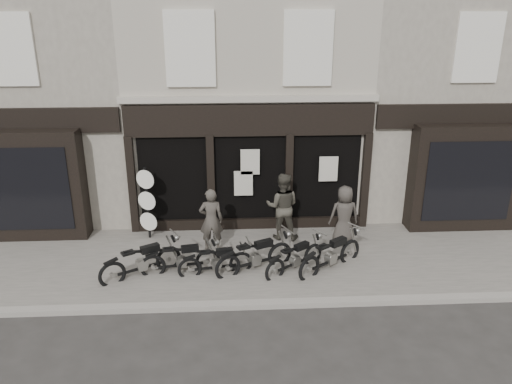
{
  "coord_description": "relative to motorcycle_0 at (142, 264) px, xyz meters",
  "views": [
    {
      "loc": [
        -0.59,
        -11.04,
        6.37
      ],
      "look_at": [
        0.1,
        1.6,
        1.76
      ],
      "focal_mm": 35.0,
      "sensor_mm": 36.0,
      "label": 1
    }
  ],
  "objects": [
    {
      "name": "ground_plane",
      "position": [
        2.83,
        -0.2,
        -0.41
      ],
      "size": [
        90.0,
        90.0,
        0.0
      ],
      "primitive_type": "plane",
      "color": "#2D2B28",
      "rests_on": "ground"
    },
    {
      "name": "pavement",
      "position": [
        2.83,
        0.7,
        -0.35
      ],
      "size": [
        30.0,
        4.2,
        0.12
      ],
      "primitive_type": "cube",
      "color": "#635E57",
      "rests_on": "ground_plane"
    },
    {
      "name": "neighbour_left",
      "position": [
        -3.52,
        5.69,
        3.63
      ],
      "size": [
        5.6,
        6.73,
        8.34
      ],
      "color": "#A19988",
      "rests_on": "ground"
    },
    {
      "name": "motorcycle_3",
      "position": [
        2.85,
        0.12,
        0.0
      ],
      "size": [
        2.04,
        1.2,
        1.05
      ],
      "rotation": [
        0.0,
        0.0,
        0.44
      ],
      "color": "black",
      "rests_on": "ground"
    },
    {
      "name": "motorcycle_2",
      "position": [
        1.86,
        -0.0,
        -0.05
      ],
      "size": [
        1.9,
        0.65,
        0.92
      ],
      "rotation": [
        0.0,
        0.0,
        0.19
      ],
      "color": "black",
      "rests_on": "ground"
    },
    {
      "name": "man_right",
      "position": [
        5.42,
        1.53,
        0.56
      ],
      "size": [
        0.86,
        0.58,
        1.7
      ],
      "primitive_type": "imported",
      "rotation": [
        0.0,
        0.0,
        3.19
      ],
      "color": "#3E3933",
      "rests_on": "pavement"
    },
    {
      "name": "neighbour_right",
      "position": [
        9.18,
        5.69,
        3.63
      ],
      "size": [
        5.6,
        6.73,
        8.34
      ],
      "color": "#A19988",
      "rests_on": "ground"
    },
    {
      "name": "advert_sign_post",
      "position": [
        -0.14,
        2.16,
        0.69
      ],
      "size": [
        0.53,
        0.36,
        2.27
      ],
      "rotation": [
        0.0,
        0.0,
        -0.37
      ],
      "color": "black",
      "rests_on": "ground"
    },
    {
      "name": "motorcycle_4",
      "position": [
        3.87,
        0.07,
        -0.04
      ],
      "size": [
        1.68,
        1.36,
        0.94
      ],
      "rotation": [
        0.0,
        0.0,
        0.64
      ],
      "color": "black",
      "rests_on": "ground"
    },
    {
      "name": "man_left",
      "position": [
        1.7,
        1.29,
        0.6
      ],
      "size": [
        0.67,
        0.45,
        1.78
      ],
      "primitive_type": "imported",
      "rotation": [
        0.0,
        0.0,
        3.18
      ],
      "color": "#433E37",
      "rests_on": "pavement"
    },
    {
      "name": "motorcycle_5",
      "position": [
        4.79,
        0.08,
        0.0
      ],
      "size": [
        1.9,
        1.5,
        1.05
      ],
      "rotation": [
        0.0,
        0.0,
        0.62
      ],
      "color": "black",
      "rests_on": "ground"
    },
    {
      "name": "kerb",
      "position": [
        2.83,
        -1.45,
        -0.35
      ],
      "size": [
        30.0,
        0.25,
        0.13
      ],
      "primitive_type": "cube",
      "color": "gray",
      "rests_on": "ground_plane"
    },
    {
      "name": "motorcycle_0",
      "position": [
        0.0,
        0.0,
        0.0
      ],
      "size": [
        1.95,
        1.36,
        1.04
      ],
      "rotation": [
        0.0,
        0.0,
        0.54
      ],
      "color": "black",
      "rests_on": "ground"
    },
    {
      "name": "motorcycle_1",
      "position": [
        0.97,
        0.12,
        -0.03
      ],
      "size": [
        2.03,
        0.65,
        0.98
      ],
      "rotation": [
        0.0,
        0.0,
        0.17
      ],
      "color": "black",
      "rests_on": "ground"
    },
    {
      "name": "central_building",
      "position": [
        2.83,
        5.75,
        3.67
      ],
      "size": [
        7.3,
        6.22,
        8.34
      ],
      "color": "#A9A091",
      "rests_on": "ground"
    },
    {
      "name": "man_centre",
      "position": [
        3.72,
        1.96,
        0.69
      ],
      "size": [
        1.07,
        0.9,
        1.96
      ],
      "primitive_type": "imported",
      "rotation": [
        0.0,
        0.0,
        2.97
      ],
      "color": "#403C34",
      "rests_on": "pavement"
    }
  ]
}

